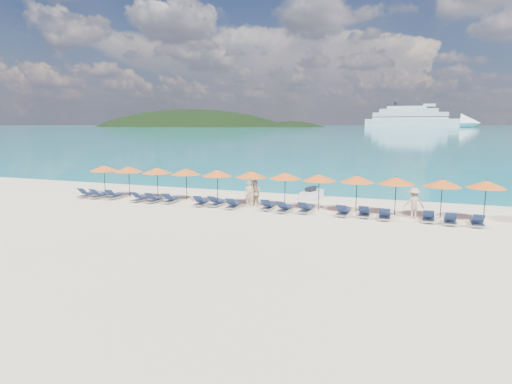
% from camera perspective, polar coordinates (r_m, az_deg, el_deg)
% --- Properties ---
extents(ground, '(1400.00, 1400.00, 0.00)m').
position_cam_1_polar(ground, '(23.26, -2.54, -4.03)').
color(ground, beige).
extents(sea, '(1600.00, 1300.00, 0.01)m').
position_cam_1_polar(sea, '(680.98, 19.49, 8.22)').
color(sea, '#1FA9B2').
rests_on(sea, ground).
extents(headland_main, '(374.00, 242.00, 126.50)m').
position_cam_1_polar(headland_main, '(641.71, -8.83, 5.21)').
color(headland_main, black).
rests_on(headland_main, ground).
extents(headland_small, '(162.00, 126.00, 85.50)m').
position_cam_1_polar(headland_small, '(603.54, 4.74, 5.33)').
color(headland_small, black).
rests_on(headland_small, ground).
extents(cruise_ship, '(141.04, 38.47, 38.81)m').
position_cam_1_polar(cruise_ship, '(601.03, 21.20, 9.03)').
color(cruise_ship, silver).
rests_on(cruise_ship, ground).
extents(jetski, '(1.36, 2.36, 0.79)m').
position_cam_1_polar(jetski, '(30.76, 7.44, -0.22)').
color(jetski, silver).
rests_on(jetski, ground).
extents(beachgoer_a, '(0.69, 0.51, 1.73)m').
position_cam_1_polar(beachgoer_a, '(27.05, -0.89, -0.28)').
color(beachgoer_a, tan).
rests_on(beachgoer_a, ground).
extents(beachgoer_b, '(0.96, 0.79, 1.72)m').
position_cam_1_polar(beachgoer_b, '(27.37, -0.12, -0.18)').
color(beachgoer_b, tan).
rests_on(beachgoer_b, ground).
extents(beachgoer_c, '(1.22, 0.78, 1.74)m').
position_cam_1_polar(beachgoer_c, '(25.54, 20.31, -1.41)').
color(beachgoer_c, tan).
rests_on(beachgoer_c, ground).
extents(umbrella_0, '(2.10, 2.10, 2.28)m').
position_cam_1_polar(umbrella_0, '(33.48, -19.62, 3.00)').
color(umbrella_0, black).
rests_on(umbrella_0, ground).
extents(umbrella_1, '(2.10, 2.10, 2.28)m').
position_cam_1_polar(umbrella_1, '(32.24, -16.62, 2.93)').
color(umbrella_1, black).
rests_on(umbrella_1, ground).
extents(umbrella_2, '(2.10, 2.10, 2.28)m').
position_cam_1_polar(umbrella_2, '(30.89, -13.05, 2.82)').
color(umbrella_2, black).
rests_on(umbrella_2, ground).
extents(umbrella_3, '(2.10, 2.10, 2.28)m').
position_cam_1_polar(umbrella_3, '(29.75, -9.30, 2.70)').
color(umbrella_3, black).
rests_on(umbrella_3, ground).
extents(umbrella_4, '(2.10, 2.10, 2.28)m').
position_cam_1_polar(umbrella_4, '(28.62, -5.19, 2.53)').
color(umbrella_4, black).
rests_on(umbrella_4, ground).
extents(umbrella_5, '(2.10, 2.10, 2.28)m').
position_cam_1_polar(umbrella_5, '(27.81, -0.64, 2.38)').
color(umbrella_5, black).
rests_on(umbrella_5, ground).
extents(umbrella_6, '(2.10, 2.10, 2.28)m').
position_cam_1_polar(umbrella_6, '(27.15, 3.90, 2.19)').
color(umbrella_6, black).
rests_on(umbrella_6, ground).
extents(umbrella_7, '(2.10, 2.10, 2.28)m').
position_cam_1_polar(umbrella_7, '(26.41, 8.42, 1.92)').
color(umbrella_7, black).
rests_on(umbrella_7, ground).
extents(umbrella_8, '(2.10, 2.10, 2.28)m').
position_cam_1_polar(umbrella_8, '(26.16, 13.32, 1.70)').
color(umbrella_8, black).
rests_on(umbrella_8, ground).
extents(umbrella_9, '(2.10, 2.10, 2.28)m').
position_cam_1_polar(umbrella_9, '(26.04, 18.21, 1.45)').
color(umbrella_9, black).
rests_on(umbrella_9, ground).
extents(umbrella_10, '(2.10, 2.10, 2.28)m').
position_cam_1_polar(umbrella_10, '(25.91, 23.61, 1.10)').
color(umbrella_10, black).
rests_on(umbrella_10, ground).
extents(umbrella_11, '(2.10, 2.10, 2.28)m').
position_cam_1_polar(umbrella_11, '(26.40, 28.37, 0.90)').
color(umbrella_11, black).
rests_on(umbrella_11, ground).
extents(lounger_0, '(0.72, 1.73, 0.66)m').
position_cam_1_polar(lounger_0, '(33.28, -21.55, -0.24)').
color(lounger_0, silver).
rests_on(lounger_0, ground).
extents(lounger_1, '(0.68, 1.72, 0.66)m').
position_cam_1_polar(lounger_1, '(32.56, -20.11, -0.35)').
color(lounger_1, silver).
rests_on(lounger_1, ground).
extents(lounger_2, '(0.71, 1.73, 0.66)m').
position_cam_1_polar(lounger_2, '(31.91, -18.31, -0.44)').
color(lounger_2, silver).
rests_on(lounger_2, ground).
extents(lounger_3, '(0.76, 1.74, 0.66)m').
position_cam_1_polar(lounger_3, '(30.34, -15.09, -0.77)').
color(lounger_3, silver).
rests_on(lounger_3, ground).
extents(lounger_4, '(0.69, 1.72, 0.66)m').
position_cam_1_polar(lounger_4, '(29.75, -13.33, -0.89)').
color(lounger_4, silver).
rests_on(lounger_4, ground).
extents(lounger_5, '(0.73, 1.74, 0.66)m').
position_cam_1_polar(lounger_5, '(29.34, -11.27, -0.96)').
color(lounger_5, silver).
rests_on(lounger_5, ground).
extents(lounger_6, '(0.77, 1.75, 0.66)m').
position_cam_1_polar(lounger_6, '(28.04, -7.28, -1.32)').
color(lounger_6, silver).
rests_on(lounger_6, ground).
extents(lounger_7, '(0.71, 1.73, 0.66)m').
position_cam_1_polar(lounger_7, '(27.78, -5.22, -1.39)').
color(lounger_7, silver).
rests_on(lounger_7, ground).
extents(lounger_8, '(0.77, 1.75, 0.66)m').
position_cam_1_polar(lounger_8, '(26.96, -3.06, -1.69)').
color(lounger_8, silver).
rests_on(lounger_8, ground).
extents(lounger_9, '(0.63, 1.70, 0.66)m').
position_cam_1_polar(lounger_9, '(26.53, 1.66, -1.85)').
color(lounger_9, silver).
rests_on(lounger_9, ground).
extents(lounger_10, '(0.74, 1.74, 0.66)m').
position_cam_1_polar(lounger_10, '(25.85, 3.86, -2.17)').
color(lounger_10, silver).
rests_on(lounger_10, ground).
extents(lounger_11, '(0.74, 1.74, 0.66)m').
position_cam_1_polar(lounger_11, '(25.81, 6.66, -2.23)').
color(lounger_11, silver).
rests_on(lounger_11, ground).
extents(lounger_12, '(0.71, 1.73, 0.66)m').
position_cam_1_polar(lounger_12, '(25.35, 11.56, -2.56)').
color(lounger_12, silver).
rests_on(lounger_12, ground).
extents(lounger_13, '(0.67, 1.72, 0.66)m').
position_cam_1_polar(lounger_13, '(25.32, 14.24, -2.67)').
color(lounger_13, silver).
rests_on(lounger_13, ground).
extents(lounger_14, '(0.70, 1.73, 0.66)m').
position_cam_1_polar(lounger_14, '(24.95, 16.78, -2.95)').
color(lounger_14, silver).
rests_on(lounger_14, ground).
extents(lounger_15, '(0.69, 1.72, 0.66)m').
position_cam_1_polar(lounger_15, '(25.17, 22.00, -3.13)').
color(lounger_15, silver).
rests_on(lounger_15, ground).
extents(lounger_16, '(0.71, 1.73, 0.66)m').
position_cam_1_polar(lounger_16, '(25.00, 24.47, -3.38)').
color(lounger_16, silver).
rests_on(lounger_16, ground).
extents(lounger_17, '(0.68, 1.72, 0.66)m').
position_cam_1_polar(lounger_17, '(25.17, 27.40, -3.50)').
color(lounger_17, silver).
rests_on(lounger_17, ground).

